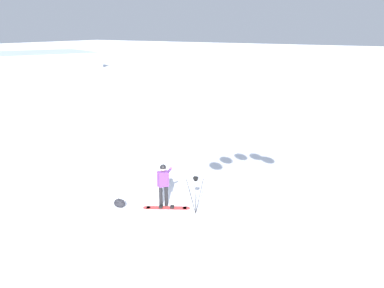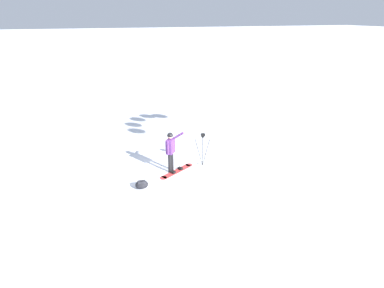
% 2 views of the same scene
% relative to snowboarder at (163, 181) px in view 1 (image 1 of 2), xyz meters
% --- Properties ---
extents(ground_plane, '(300.00, 300.00, 0.00)m').
position_rel_snowboarder_xyz_m(ground_plane, '(-0.47, -0.01, -1.06)').
color(ground_plane, white).
extents(snowboarder, '(0.47, 0.78, 1.76)m').
position_rel_snowboarder_xyz_m(snowboarder, '(0.00, 0.00, 0.00)').
color(snowboarder, black).
rests_on(snowboarder, ground_plane).
extents(snowboard, '(1.07, 1.63, 0.10)m').
position_rel_snowboarder_xyz_m(snowboard, '(-0.11, -0.21, -1.04)').
color(snowboard, '#B23333').
rests_on(snowboard, ground_plane).
extents(gear_bag_large, '(0.39, 0.51, 0.30)m').
position_rel_snowboarder_xyz_m(gear_bag_large, '(-0.99, 1.42, -0.90)').
color(gear_bag_large, black).
rests_on(gear_bag_large, ground_plane).
extents(camera_tripod, '(0.73, 0.57, 1.49)m').
position_rel_snowboarder_xyz_m(camera_tripod, '(0.07, -1.43, -0.01)').
color(camera_tripod, '#262628').
rests_on(camera_tripod, ground_plane).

